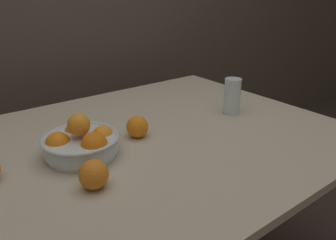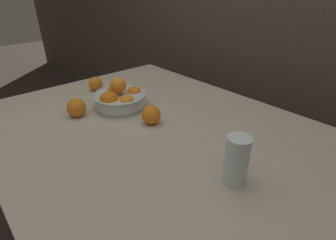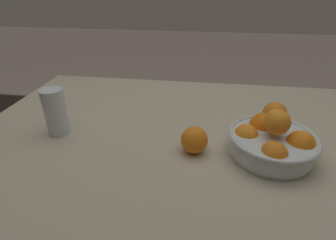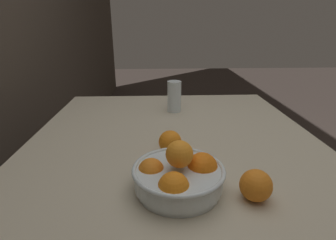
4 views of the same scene
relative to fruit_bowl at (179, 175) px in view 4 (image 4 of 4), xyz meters
name	(u,v)px [view 4 (image 4 of 4)]	position (x,y,z in m)	size (l,w,h in m)	color
dining_table	(176,164)	(0.24, -0.01, -0.11)	(1.44, 1.12, 0.73)	#B7AD93
fruit_bowl	(179,175)	(0.00, 0.00, 0.00)	(0.25, 0.25, 0.15)	silver
juice_glass	(174,98)	(0.66, -0.03, 0.02)	(0.07, 0.07, 0.15)	#F4A314
orange_loose_near_bowl	(170,142)	(0.22, 0.01, -0.01)	(0.08, 0.08, 0.08)	orange
orange_loose_aside	(256,185)	(-0.05, -0.19, -0.01)	(0.08, 0.08, 0.08)	orange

